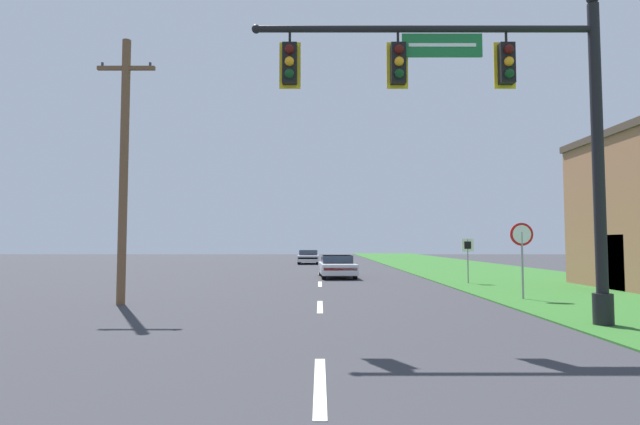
{
  "coord_description": "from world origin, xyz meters",
  "views": [
    {
      "loc": [
        0.0,
        -0.78,
        1.89
      ],
      "look_at": [
        0.0,
        27.41,
        3.59
      ],
      "focal_mm": 28.0,
      "sensor_mm": 36.0,
      "label": 1
    }
  ],
  "objects_px": {
    "car_ahead": "(337,266)",
    "far_car": "(308,257)",
    "stop_sign": "(522,243)",
    "utility_pole_near": "(124,165)",
    "signal_mast": "(503,118)",
    "route_sign_post": "(468,250)"
  },
  "relations": [
    {
      "from": "stop_sign",
      "to": "car_ahead",
      "type": "bearing_deg",
      "value": 118.29
    },
    {
      "from": "signal_mast",
      "to": "far_car",
      "type": "bearing_deg",
      "value": 98.98
    },
    {
      "from": "far_car",
      "to": "utility_pole_near",
      "type": "height_order",
      "value": "utility_pole_near"
    },
    {
      "from": "car_ahead",
      "to": "stop_sign",
      "type": "xyz_separation_m",
      "value": [
        5.77,
        -10.73,
        1.26
      ]
    },
    {
      "from": "stop_sign",
      "to": "utility_pole_near",
      "type": "distance_m",
      "value": 13.06
    },
    {
      "from": "signal_mast",
      "to": "route_sign_post",
      "type": "bearing_deg",
      "value": 77.61
    },
    {
      "from": "route_sign_post",
      "to": "utility_pole_near",
      "type": "distance_m",
      "value": 15.19
    },
    {
      "from": "far_car",
      "to": "stop_sign",
      "type": "height_order",
      "value": "stop_sign"
    },
    {
      "from": "signal_mast",
      "to": "car_ahead",
      "type": "height_order",
      "value": "signal_mast"
    },
    {
      "from": "car_ahead",
      "to": "far_car",
      "type": "xyz_separation_m",
      "value": [
        -1.95,
        17.45,
        0.0
      ]
    },
    {
      "from": "car_ahead",
      "to": "far_car",
      "type": "height_order",
      "value": "same"
    },
    {
      "from": "route_sign_post",
      "to": "signal_mast",
      "type": "bearing_deg",
      "value": -102.39
    },
    {
      "from": "signal_mast",
      "to": "car_ahead",
      "type": "relative_size",
      "value": 1.8
    },
    {
      "from": "signal_mast",
      "to": "stop_sign",
      "type": "bearing_deg",
      "value": 64.66
    },
    {
      "from": "far_car",
      "to": "car_ahead",
      "type": "bearing_deg",
      "value": -83.62
    },
    {
      "from": "far_car",
      "to": "utility_pole_near",
      "type": "distance_m",
      "value": 30.05
    },
    {
      "from": "far_car",
      "to": "stop_sign",
      "type": "relative_size",
      "value": 1.8
    },
    {
      "from": "car_ahead",
      "to": "route_sign_post",
      "type": "xyz_separation_m",
      "value": [
        5.86,
        -4.34,
        0.92
      ]
    },
    {
      "from": "route_sign_post",
      "to": "car_ahead",
      "type": "bearing_deg",
      "value": 143.49
    },
    {
      "from": "signal_mast",
      "to": "stop_sign",
      "type": "height_order",
      "value": "signal_mast"
    },
    {
      "from": "stop_sign",
      "to": "route_sign_post",
      "type": "relative_size",
      "value": 1.23
    },
    {
      "from": "far_car",
      "to": "stop_sign",
      "type": "bearing_deg",
      "value": -74.67
    }
  ]
}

